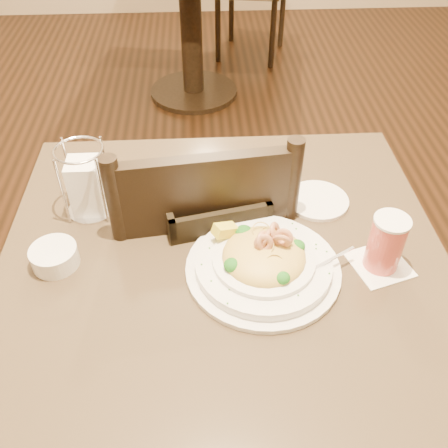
{
  "coord_description": "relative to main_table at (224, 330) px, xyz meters",
  "views": [
    {
      "loc": [
        -0.04,
        -0.68,
        1.46
      ],
      "look_at": [
        0.0,
        0.02,
        0.81
      ],
      "focal_mm": 40.0,
      "sensor_mm": 36.0,
      "label": 1
    }
  ],
  "objects": [
    {
      "name": "ground",
      "position": [
        0.0,
        0.0,
        -0.5
      ],
      "size": [
        7.0,
        7.0,
        0.0
      ],
      "primitive_type": "plane",
      "color": "black",
      "rests_on": "ground"
    },
    {
      "name": "main_table",
      "position": [
        0.0,
        0.0,
        0.0
      ],
      "size": [
        0.9,
        0.9,
        0.73
      ],
      "color": "black",
      "rests_on": "ground"
    },
    {
      "name": "background_table",
      "position": [
        -0.07,
        2.1,
        0.0
      ],
      "size": [
        1.04,
        1.04,
        0.73
      ],
      "rotation": [
        0.0,
        0.0,
        -0.17
      ],
      "color": "black",
      "rests_on": "ground"
    },
    {
      "name": "dining_chair_near",
      "position": [
        -0.05,
        0.23,
        -0.01
      ],
      "size": [
        0.47,
        0.47,
        0.93
      ],
      "rotation": [
        0.0,
        0.0,
        3.26
      ],
      "color": "black",
      "rests_on": "ground"
    },
    {
      "name": "pasta_bowl",
      "position": [
        0.07,
        -0.03,
        0.26
      ],
      "size": [
        0.33,
        0.3,
        0.1
      ],
      "rotation": [
        0.0,
        0.0,
        0.34
      ],
      "color": "white",
      "rests_on": "main_table"
    },
    {
      "name": "drink_glass",
      "position": [
        0.3,
        -0.03,
        0.29
      ],
      "size": [
        0.13,
        0.13,
        0.12
      ],
      "rotation": [
        0.0,
        0.0,
        0.3
      ],
      "color": "white",
      "rests_on": "main_table"
    },
    {
      "name": "bread_basket",
      "position": [
        -0.02,
        0.16,
        0.25
      ],
      "size": [
        0.25,
        0.22,
        0.06
      ],
      "rotation": [
        0.0,
        0.0,
        0.22
      ],
      "color": "black",
      "rests_on": "main_table"
    },
    {
      "name": "napkin_caddy",
      "position": [
        -0.29,
        0.17,
        0.3
      ],
      "size": [
        0.1,
        0.1,
        0.16
      ],
      "rotation": [
        0.0,
        0.0,
        0.35
      ],
      "color": "silver",
      "rests_on": "main_table"
    },
    {
      "name": "side_plate",
      "position": [
        0.22,
        0.17,
        0.24
      ],
      "size": [
        0.17,
        0.17,
        0.01
      ],
      "primitive_type": "cylinder",
      "rotation": [
        0.0,
        0.0,
        -0.25
      ],
      "color": "white",
      "rests_on": "main_table"
    },
    {
      "name": "butter_ramekin",
      "position": [
        -0.33,
        0.01,
        0.25
      ],
      "size": [
        0.1,
        0.1,
        0.04
      ],
      "primitive_type": "cylinder",
      "rotation": [
        0.0,
        0.0,
        -0.1
      ],
      "color": "white",
      "rests_on": "main_table"
    }
  ]
}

